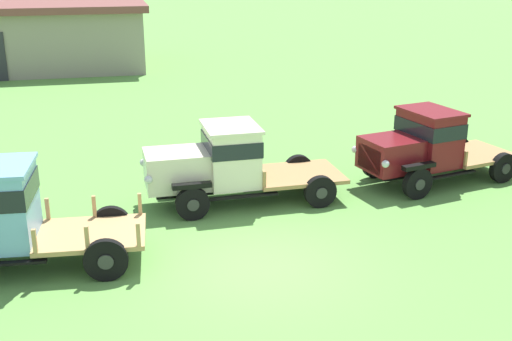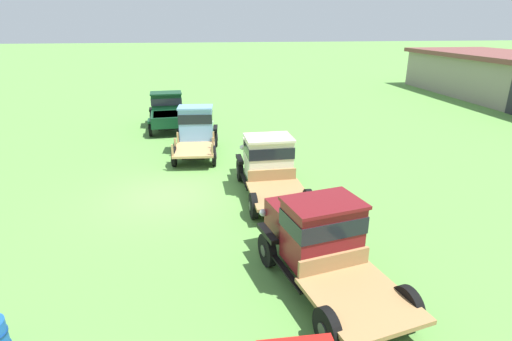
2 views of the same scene
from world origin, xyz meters
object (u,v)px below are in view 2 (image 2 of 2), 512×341
object	(u,v)px
vintage_truck_midrow_center	(267,161)
vintage_truck_far_side	(318,237)
vintage_truck_foreground_near	(167,110)
vintage_truck_second_in_line	(197,128)

from	to	relation	value
vintage_truck_midrow_center	vintage_truck_far_side	size ratio (longest dim) A/B	1.04
vintage_truck_midrow_center	vintage_truck_far_side	world-z (taller)	vintage_truck_far_side
vintage_truck_foreground_near	vintage_truck_far_side	bearing A→B (deg)	15.70
vintage_truck_foreground_near	vintage_truck_second_in_line	size ratio (longest dim) A/B	1.05
vintage_truck_foreground_near	vintage_truck_second_in_line	bearing A→B (deg)	18.35
vintage_truck_midrow_center	vintage_truck_far_side	bearing A→B (deg)	2.23
vintage_truck_far_side	vintage_truck_second_in_line	bearing A→B (deg)	-165.58
vintage_truck_far_side	vintage_truck_foreground_near	bearing A→B (deg)	-164.30
vintage_truck_foreground_near	vintage_truck_far_side	xyz separation A→B (m)	(15.74, 4.42, 0.04)
vintage_truck_foreground_near	vintage_truck_far_side	world-z (taller)	vintage_truck_far_side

